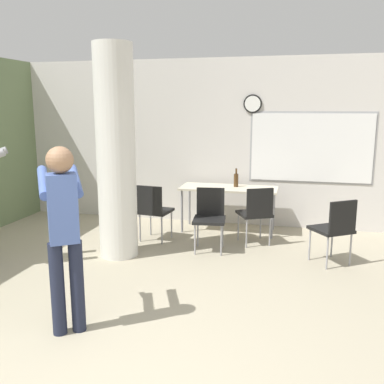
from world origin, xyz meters
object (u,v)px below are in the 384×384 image
at_px(bottle_on_table, 236,180).
at_px(person_playing_front, 63,226).
at_px(chair_mid_room, 335,226).
at_px(chair_table_left, 154,208).
at_px(folding_table, 229,191).
at_px(chair_table_front, 210,215).
at_px(chair_table_right, 256,211).

relative_size(bottle_on_table, person_playing_front, 0.18).
height_order(bottle_on_table, person_playing_front, person_playing_front).
bearing_deg(chair_mid_room, chair_table_left, 171.03).
xyz_separation_m(folding_table, bottle_on_table, (0.10, 0.08, 0.17)).
bearing_deg(person_playing_front, chair_table_left, 92.08).
relative_size(chair_table_front, person_playing_front, 0.52).
distance_m(chair_table_right, chair_mid_room, 1.20).
height_order(chair_mid_room, person_playing_front, person_playing_front).
bearing_deg(chair_mid_room, chair_table_right, 150.67).
bearing_deg(person_playing_front, chair_table_front, 72.51).
xyz_separation_m(bottle_on_table, chair_table_left, (-1.12, -0.87, -0.33)).
relative_size(chair_table_front, chair_table_left, 1.00).
bearing_deg(chair_mid_room, folding_table, 142.36).
xyz_separation_m(chair_table_right, chair_mid_room, (1.05, -0.59, 0.00)).
relative_size(chair_table_front, chair_mid_room, 1.00).
bearing_deg(person_playing_front, bottle_on_table, 74.10).
xyz_separation_m(chair_table_right, person_playing_front, (-1.41, -2.89, 0.48)).
relative_size(chair_table_right, person_playing_front, 0.52).
xyz_separation_m(bottle_on_table, person_playing_front, (-1.02, -3.57, 0.15)).
bearing_deg(person_playing_front, chair_mid_room, 43.04).
distance_m(chair_table_right, chair_table_left, 1.52).
xyz_separation_m(chair_table_right, chair_table_front, (-0.62, -0.36, 0.00)).
xyz_separation_m(chair_mid_room, person_playing_front, (-2.46, -2.30, 0.48)).
bearing_deg(chair_table_right, chair_table_front, -149.43).
xyz_separation_m(bottle_on_table, chair_mid_room, (1.44, -1.27, -0.33)).
height_order(folding_table, bottle_on_table, bottle_on_table).
bearing_deg(bottle_on_table, folding_table, -142.61).
height_order(chair_table_left, person_playing_front, person_playing_front).
relative_size(chair_table_right, chair_table_front, 1.00).
xyz_separation_m(chair_table_right, chair_table_left, (-1.51, -0.18, 0.00)).
height_order(chair_mid_room, chair_table_left, same).
xyz_separation_m(folding_table, chair_mid_room, (1.55, -1.19, -0.16)).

